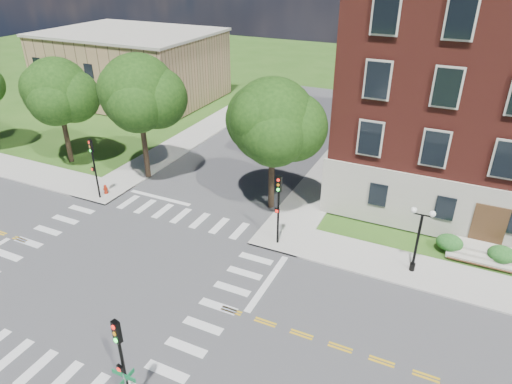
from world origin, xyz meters
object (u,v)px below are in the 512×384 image
at_px(traffic_signal_nw, 93,161).
at_px(traffic_signal_se, 121,355).
at_px(traffic_signal_ne, 278,202).
at_px(twin_lamp_west, 418,237).
at_px(fire_hydrant, 106,189).

bearing_deg(traffic_signal_nw, traffic_signal_se, -44.24).
distance_m(traffic_signal_ne, traffic_signal_nw, 14.91).
bearing_deg(twin_lamp_west, fire_hydrant, -179.57).
relative_size(traffic_signal_se, traffic_signal_nw, 1.00).
height_order(traffic_signal_ne, traffic_signal_nw, same).
height_order(traffic_signal_nw, fire_hydrant, traffic_signal_nw).
relative_size(twin_lamp_west, fire_hydrant, 5.64).
bearing_deg(twin_lamp_west, traffic_signal_ne, -175.05).
relative_size(traffic_signal_ne, traffic_signal_nw, 1.00).
distance_m(twin_lamp_west, fire_hydrant, 23.48).
bearing_deg(traffic_signal_nw, fire_hydrant, 92.06).
bearing_deg(traffic_signal_se, traffic_signal_nw, 135.76).
distance_m(traffic_signal_se, fire_hydrant, 20.45).
bearing_deg(traffic_signal_ne, traffic_signal_nw, -179.30).
bearing_deg(traffic_signal_ne, traffic_signal_se, -93.20).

